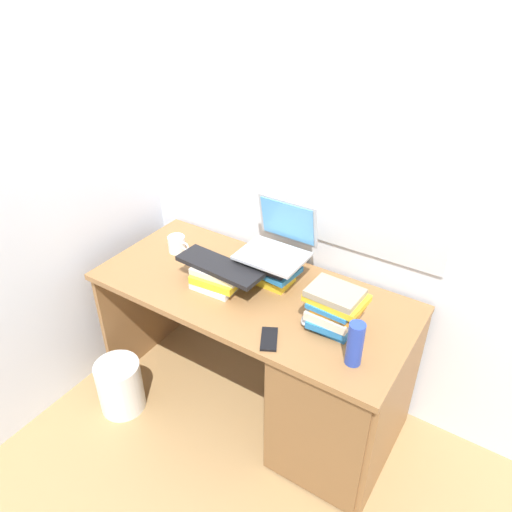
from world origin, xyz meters
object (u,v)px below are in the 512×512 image
at_px(laptop, 279,241).
at_px(wastebasket, 120,386).
at_px(desk, 318,377).
at_px(book_stack_tall, 273,269).
at_px(mug, 177,244).
at_px(cell_phone, 269,339).
at_px(book_stack_keyboard_riser, 219,277).
at_px(computer_mouse, 309,318).
at_px(water_bottle, 355,344).
at_px(keyboard, 219,266).
at_px(book_stack_side, 334,308).

height_order(laptop, wastebasket, laptop).
relative_size(desk, book_stack_tall, 6.35).
distance_m(mug, cell_phone, 0.82).
bearing_deg(book_stack_keyboard_riser, laptop, 48.45).
height_order(computer_mouse, water_bottle, water_bottle).
bearing_deg(water_bottle, book_stack_tall, 151.68).
relative_size(book_stack_tall, computer_mouse, 2.26).
bearing_deg(cell_phone, book_stack_keyboard_riser, 125.75).
bearing_deg(wastebasket, book_stack_tall, 41.23).
distance_m(desk, keyboard, 0.68).
height_order(book_stack_keyboard_riser, cell_phone, book_stack_keyboard_riser).
height_order(book_stack_side, keyboard, book_stack_side).
height_order(computer_mouse, mug, mug).
xyz_separation_m(desk, wastebasket, (-0.93, -0.39, -0.25)).
xyz_separation_m(keyboard, computer_mouse, (0.47, -0.01, -0.09)).
distance_m(book_stack_keyboard_riser, laptop, 0.32).
xyz_separation_m(desk, book_stack_tall, (-0.34, 0.13, 0.40)).
relative_size(book_stack_side, cell_phone, 1.77).
height_order(mug, water_bottle, water_bottle).
bearing_deg(desk, computer_mouse, -149.14).
distance_m(computer_mouse, wastebasket, 1.12).
bearing_deg(desk, book_stack_tall, 158.12).
bearing_deg(computer_mouse, book_stack_keyboard_riser, 179.46).
bearing_deg(book_stack_keyboard_riser, desk, 2.91).
bearing_deg(water_bottle, cell_phone, -168.58).
bearing_deg(cell_phone, laptop, 88.35).
bearing_deg(book_stack_side, desk, 168.10).
height_order(book_stack_side, computer_mouse, book_stack_side).
bearing_deg(mug, cell_phone, -22.82).
bearing_deg(keyboard, book_stack_keyboard_riser, -169.36).
bearing_deg(cell_phone, computer_mouse, 38.13).
height_order(book_stack_tall, cell_phone, book_stack_tall).
relative_size(computer_mouse, water_bottle, 0.56).
height_order(laptop, water_bottle, laptop).
distance_m(book_stack_keyboard_riser, mug, 0.38).
bearing_deg(laptop, mug, -170.67).
bearing_deg(book_stack_tall, wastebasket, -138.77).
bearing_deg(book_stack_keyboard_riser, computer_mouse, -0.54).
bearing_deg(mug, book_stack_keyboard_riser, -19.06).
bearing_deg(laptop, water_bottle, -32.42).
bearing_deg(mug, wastebasket, -94.64).
height_order(book_stack_side, wastebasket, book_stack_side).
distance_m(desk, laptop, 0.65).
xyz_separation_m(computer_mouse, wastebasket, (-0.88, -0.35, -0.60)).
height_order(keyboard, wastebasket, keyboard).
height_order(water_bottle, wastebasket, water_bottle).
relative_size(desk, cell_phone, 10.99).
xyz_separation_m(book_stack_side, water_bottle, (0.15, -0.14, -0.01)).
height_order(book_stack_side, water_bottle, same).
relative_size(laptop, cell_phone, 2.21).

